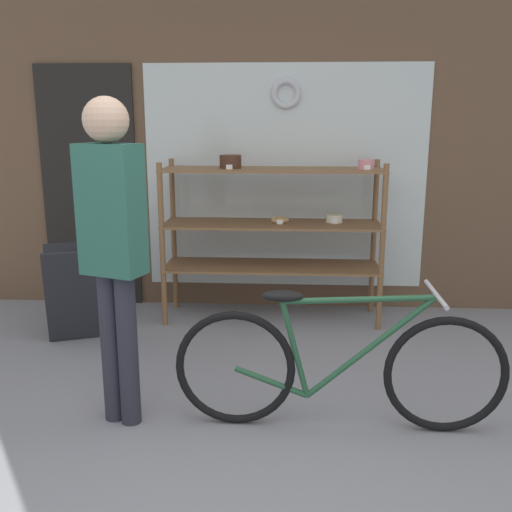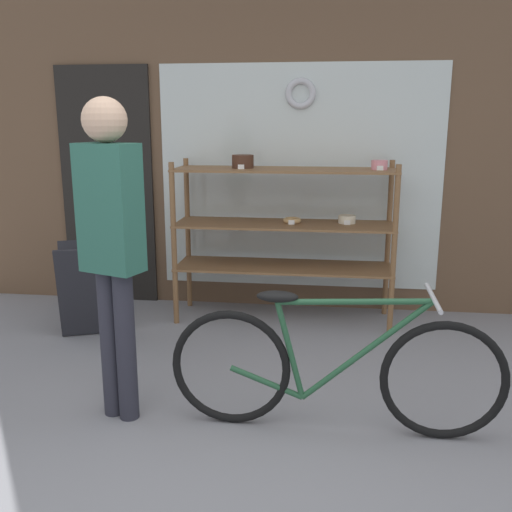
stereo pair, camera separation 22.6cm
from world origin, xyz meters
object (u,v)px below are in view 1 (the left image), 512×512
object	(u,v)px
display_case	(273,220)
bicycle	(338,367)
pedestrian	(113,237)
sandwich_board	(79,293)

from	to	relation	value
display_case	bicycle	distance (m)	1.86
display_case	bicycle	world-z (taller)	display_case
pedestrian	sandwich_board	bearing A→B (deg)	138.96
display_case	sandwich_board	bearing A→B (deg)	-158.63
bicycle	sandwich_board	world-z (taller)	bicycle
bicycle	sandwich_board	bearing A→B (deg)	148.26
display_case	sandwich_board	size ratio (longest dim) A/B	2.47
display_case	pedestrian	bearing A→B (deg)	-114.13
bicycle	pedestrian	distance (m)	1.37
bicycle	sandwich_board	xyz separation A→B (m)	(-1.85, 1.19, 0.01)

